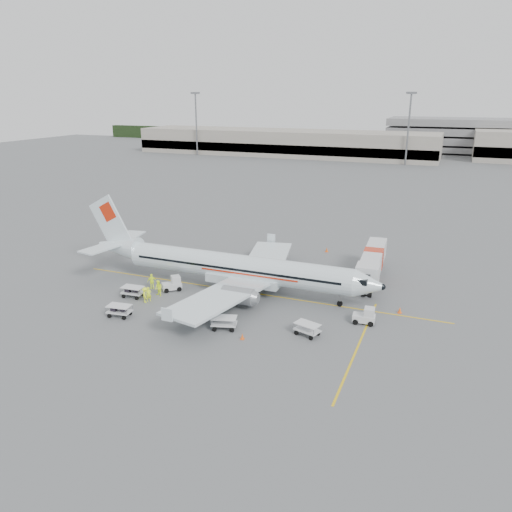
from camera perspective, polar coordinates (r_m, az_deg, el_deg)
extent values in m
plane|color=#56595B|center=(57.29, -0.75, -4.19)|extent=(360.00, 360.00, 0.00)
cube|color=yellow|center=(57.28, -0.75, -4.19)|extent=(44.00, 0.20, 0.01)
cube|color=yellow|center=(46.77, 11.62, -9.97)|extent=(0.20, 20.00, 0.01)
cone|color=#FD5C14|center=(54.10, 16.11, -5.94)|extent=(0.42, 0.42, 0.68)
cone|color=#FD5C14|center=(72.45, 8.09, 0.74)|extent=(0.43, 0.43, 0.70)
cone|color=#FD5C14|center=(46.79, -1.58, -9.16)|extent=(0.36, 0.36, 0.59)
imported|color=#E1FA24|center=(55.89, -12.16, -4.30)|extent=(0.71, 0.69, 1.64)
imported|color=#E1FA24|center=(57.11, -11.07, -3.63)|extent=(1.08, 0.98, 1.82)
imported|color=#E1FA24|center=(55.68, -12.56, -4.36)|extent=(1.22, 1.27, 1.73)
imported|color=#E1FA24|center=(59.28, -11.80, -2.85)|extent=(1.11, 1.04, 1.84)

